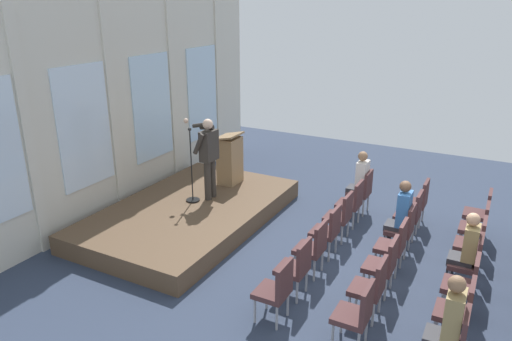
{
  "coord_description": "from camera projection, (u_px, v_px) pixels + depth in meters",
  "views": [
    {
      "loc": [
        -7.21,
        -1.47,
        4.29
      ],
      "look_at": [
        0.15,
        2.46,
        1.3
      ],
      "focal_mm": 33.66,
      "sensor_mm": 36.0,
      "label": 1
    }
  ],
  "objects": [
    {
      "name": "rear_partition",
      "position": [
        120.0,
        110.0,
        9.88
      ],
      "size": [
        9.87,
        0.14,
        4.3
      ],
      "color": "beige",
      "rests_on": "ground"
    },
    {
      "name": "chair_r0_c3",
      "position": [
        329.0,
        228.0,
        8.33
      ],
      "size": [
        0.46,
        0.44,
        0.94
      ],
      "color": "#99999E",
      "rests_on": "ground"
    },
    {
      "name": "chair_r2_c6",
      "position": [
        481.0,
        211.0,
        9.03
      ],
      "size": [
        0.46,
        0.44,
        0.94
      ],
      "color": "#99999E",
      "rests_on": "ground"
    },
    {
      "name": "chair_r0_c1",
      "position": [
        297.0,
        265.0,
        7.18
      ],
      "size": [
        0.46,
        0.44,
        0.94
      ],
      "color": "#99999E",
      "rests_on": "ground"
    },
    {
      "name": "audience_r2_c3",
      "position": [
        466.0,
        248.0,
        7.29
      ],
      "size": [
        0.36,
        0.39,
        1.31
      ],
      "color": "#2D2D33",
      "rests_on": "ground"
    },
    {
      "name": "chair_r2_c5",
      "position": [
        478.0,
        225.0,
        8.46
      ],
      "size": [
        0.46,
        0.44,
        0.94
      ],
      "color": "#99999E",
      "rests_on": "ground"
    },
    {
      "name": "chair_r0_c4",
      "position": [
        341.0,
        214.0,
        8.9
      ],
      "size": [
        0.46,
        0.44,
        0.94
      ],
      "color": "#99999E",
      "rests_on": "ground"
    },
    {
      "name": "ground_plane",
      "position": [
        380.0,
        269.0,
        8.09
      ],
      "size": [
        14.53,
        14.53,
        0.0
      ],
      "primitive_type": "plane",
      "color": "#2D384C"
    },
    {
      "name": "chair_r0_c5",
      "position": [
        353.0,
        201.0,
        9.47
      ],
      "size": [
        0.46,
        0.44,
        0.94
      ],
      "color": "#99999E",
      "rests_on": "ground"
    },
    {
      "name": "chair_r1_c5",
      "position": [
        412.0,
        212.0,
        8.97
      ],
      "size": [
        0.46,
        0.44,
        0.94
      ],
      "color": "#99999E",
      "rests_on": "ground"
    },
    {
      "name": "chair_r0_c0",
      "position": [
        277.0,
        288.0,
        6.61
      ],
      "size": [
        0.46,
        0.44,
        0.94
      ],
      "color": "#99999E",
      "rests_on": "ground"
    },
    {
      "name": "chair_r2_c0",
      "position": [
        452.0,
        340.0,
        5.6
      ],
      "size": [
        0.46,
        0.44,
        0.94
      ],
      "color": "#99999E",
      "rests_on": "ground"
    },
    {
      "name": "chair_r1_c6",
      "position": [
        419.0,
        199.0,
        9.54
      ],
      "size": [
        0.46,
        0.44,
        0.94
      ],
      "color": "#99999E",
      "rests_on": "ground"
    },
    {
      "name": "audience_r2_c0",
      "position": [
        448.0,
        322.0,
        5.56
      ],
      "size": [
        0.36,
        0.39,
        1.38
      ],
      "color": "#2D2D33",
      "rests_on": "ground"
    },
    {
      "name": "chair_r2_c2",
      "position": [
        465.0,
        282.0,
        6.74
      ],
      "size": [
        0.46,
        0.44,
        0.94
      ],
      "color": "#99999E",
      "rests_on": "ground"
    },
    {
      "name": "chair_r0_c6",
      "position": [
        363.0,
        189.0,
        10.04
      ],
      "size": [
        0.46,
        0.44,
        0.94
      ],
      "color": "#99999E",
      "rests_on": "ground"
    },
    {
      "name": "audience_r1_c4",
      "position": [
        401.0,
        214.0,
        8.35
      ],
      "size": [
        0.36,
        0.39,
        1.38
      ],
      "color": "#2D2D33",
      "rests_on": "ground"
    },
    {
      "name": "chair_r1_c0",
      "position": [
        357.0,
        312.0,
        6.11
      ],
      "size": [
        0.46,
        0.44,
        0.94
      ],
      "color": "#99999E",
      "rests_on": "ground"
    },
    {
      "name": "chair_r0_c2",
      "position": [
        314.0,
        245.0,
        7.76
      ],
      "size": [
        0.46,
        0.44,
        0.94
      ],
      "color": "#99999E",
      "rests_on": "ground"
    },
    {
      "name": "chair_r1_c2",
      "position": [
        384.0,
        263.0,
        7.25
      ],
      "size": [
        0.46,
        0.44,
        0.94
      ],
      "color": "#99999E",
      "rests_on": "ground"
    },
    {
      "name": "chair_r1_c1",
      "position": [
        372.0,
        285.0,
        6.68
      ],
      "size": [
        0.46,
        0.44,
        0.94
      ],
      "color": "#99999E",
      "rests_on": "ground"
    },
    {
      "name": "chair_r2_c1",
      "position": [
        459.0,
        308.0,
        6.17
      ],
      "size": [
        0.46,
        0.44,
        0.94
      ],
      "color": "#99999E",
      "rests_on": "ground"
    },
    {
      "name": "mic_stand",
      "position": [
        192.0,
        186.0,
        9.78
      ],
      "size": [
        0.28,
        0.28,
        1.55
      ],
      "color": "black",
      "rests_on": "stage_platform"
    },
    {
      "name": "chair_r1_c4",
      "position": [
        404.0,
        227.0,
        8.39
      ],
      "size": [
        0.46,
        0.44,
        0.94
      ],
      "color": "#99999E",
      "rests_on": "ground"
    },
    {
      "name": "audience_r0_c6",
      "position": [
        360.0,
        179.0,
        10.01
      ],
      "size": [
        0.36,
        0.39,
        1.36
      ],
      "color": "#2D2D33",
      "rests_on": "ground"
    },
    {
      "name": "stage_platform",
      "position": [
        190.0,
        213.0,
        9.75
      ],
      "size": [
        4.58,
        2.79,
        0.37
      ],
      "primitive_type": "cube",
      "color": "brown",
      "rests_on": "ground"
    },
    {
      "name": "lectern",
      "position": [
        230.0,
        159.0,
        10.69
      ],
      "size": [
        0.6,
        0.48,
        1.16
      ],
      "color": "#93724C",
      "rests_on": "stage_platform"
    },
    {
      "name": "chair_r1_c3",
      "position": [
        395.0,
        243.0,
        7.82
      ],
      "size": [
        0.46,
        0.44,
        0.94
      ],
      "color": "#99999E",
      "rests_on": "ground"
    },
    {
      "name": "chair_r2_c4",
      "position": [
        474.0,
        241.0,
        7.89
      ],
      "size": [
        0.46,
        0.44,
        0.94
      ],
      "color": "#99999E",
      "rests_on": "ground"
    },
    {
      "name": "speaker",
      "position": [
        208.0,
        153.0,
        9.71
      ],
      "size": [
        0.51,
        0.69,
        1.69
      ],
      "color": "#332D28",
      "rests_on": "stage_platform"
    },
    {
      "name": "chair_r2_c3",
      "position": [
        470.0,
        260.0,
        7.32
      ],
      "size": [
        0.46,
        0.44,
        0.94
      ],
      "color": "#99999E",
      "rests_on": "ground"
    }
  ]
}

